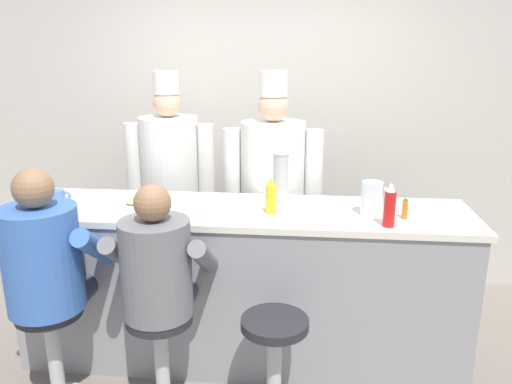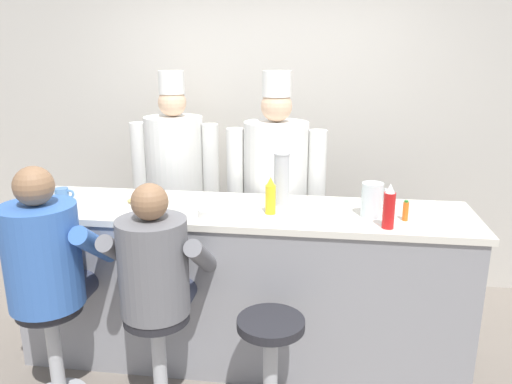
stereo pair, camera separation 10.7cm
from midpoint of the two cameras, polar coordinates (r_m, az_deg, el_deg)
name	(u,v)px [view 1 (the left image)]	position (r m, az deg, el deg)	size (l,w,h in m)	color
wall_back	(261,128)	(4.30, -0.19, 7.37)	(10.00, 0.06, 2.70)	beige
diner_counter	(242,284)	(3.31, -2.56, -10.47)	(2.85, 0.68, 1.04)	gray
ketchup_bottle_red	(390,206)	(2.85, 14.00, -1.57)	(0.07, 0.07, 0.26)	red
mustard_bottle_yellow	(271,197)	(2.99, 0.67, -0.53)	(0.06, 0.06, 0.23)	yellow
hot_sauce_bottle_orange	(405,209)	(3.03, 15.70, -1.90)	(0.03, 0.03, 0.12)	orange
water_pitcher_clear	(372,199)	(3.03, 12.10, -0.75)	(0.15, 0.13, 0.21)	silver
breakfast_plate	(135,205)	(3.24, -14.61, -1.44)	(0.25, 0.25, 0.05)	white
cereal_bowl	(211,213)	(2.96, -6.23, -2.45)	(0.15, 0.15, 0.05)	white
coffee_mug_blue	(59,196)	(3.50, -22.45, -0.44)	(0.13, 0.09, 0.08)	#4C7AB2
cup_stack_steel	(281,179)	(3.15, 1.86, 1.52)	(0.10, 0.10, 0.34)	#B7BABF
diner_seated_blue	(46,265)	(3.01, -23.79, -7.62)	(0.62, 0.61, 1.41)	#B2B5BA
diner_seated_grey	(159,276)	(2.77, -12.18, -9.33)	(0.57, 0.56, 1.34)	#B2B5BA
empty_stool_round	(274,353)	(2.83, 0.97, -17.89)	(0.36, 0.36, 0.62)	#B2B5BA
cook_in_whites_near	(171,177)	(4.08, -10.48, 1.75)	(0.72, 0.46, 1.84)	#232328
cook_in_whites_far	(273,187)	(3.67, 1.06, 0.56)	(0.72, 0.46, 1.85)	#232328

